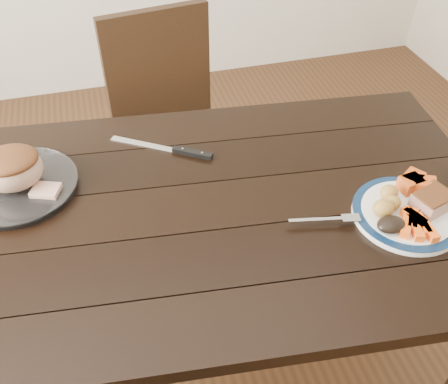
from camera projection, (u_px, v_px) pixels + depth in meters
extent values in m
plane|color=#472B16|center=(201.00, 357.00, 1.79)|extent=(4.00, 4.00, 0.00)
cube|color=black|center=(192.00, 212.00, 1.30)|extent=(1.69, 1.07, 0.04)
cube|color=black|center=(373.00, 194.00, 1.91)|extent=(0.07, 0.07, 0.71)
cube|color=black|center=(180.00, 147.00, 1.97)|extent=(0.48, 0.48, 0.04)
cube|color=black|center=(158.00, 67.00, 1.94)|extent=(0.42, 0.10, 0.46)
cube|color=black|center=(206.00, 157.00, 2.30)|extent=(0.04, 0.04, 0.43)
cube|color=black|center=(239.00, 206.00, 2.06)|extent=(0.04, 0.04, 0.43)
cube|color=black|center=(130.00, 177.00, 2.19)|extent=(0.04, 0.04, 0.43)
cube|color=black|center=(156.00, 232.00, 1.95)|extent=(0.04, 0.04, 0.43)
cylinder|color=white|center=(406.00, 214.00, 1.26)|extent=(0.27, 0.27, 0.02)
torus|color=#0C2340|center=(407.00, 212.00, 1.25)|extent=(0.27, 0.27, 0.02)
cylinder|color=white|center=(18.00, 187.00, 1.33)|extent=(0.31, 0.31, 0.02)
cube|color=tan|center=(432.00, 202.00, 1.24)|extent=(0.11, 0.09, 0.04)
ellipsoid|color=gold|center=(383.00, 208.00, 1.22)|extent=(0.05, 0.05, 0.04)
ellipsoid|color=gold|center=(389.00, 192.00, 1.27)|extent=(0.05, 0.04, 0.04)
ellipsoid|color=gold|center=(393.00, 203.00, 1.24)|extent=(0.04, 0.04, 0.04)
cube|color=#FF5F15|center=(406.00, 226.00, 1.19)|extent=(0.06, 0.07, 0.02)
cube|color=#FF5F15|center=(428.00, 230.00, 1.19)|extent=(0.02, 0.07, 0.02)
cube|color=#FF5F15|center=(417.00, 229.00, 1.19)|extent=(0.04, 0.07, 0.02)
cube|color=#FF5F15|center=(414.00, 220.00, 1.21)|extent=(0.04, 0.07, 0.02)
cube|color=#FF5F15|center=(414.00, 217.00, 1.22)|extent=(0.04, 0.07, 0.02)
cube|color=#FF5F15|center=(412.00, 220.00, 1.21)|extent=(0.06, 0.07, 0.02)
cube|color=#FF5F15|center=(422.00, 225.00, 1.20)|extent=(0.03, 0.07, 0.02)
cube|color=#EC561A|center=(424.00, 186.00, 1.29)|extent=(0.07, 0.06, 0.04)
cube|color=#EC561A|center=(411.00, 184.00, 1.29)|extent=(0.06, 0.05, 0.04)
cube|color=#EC561A|center=(413.00, 180.00, 1.31)|extent=(0.07, 0.07, 0.04)
ellipsoid|color=black|center=(391.00, 225.00, 1.19)|extent=(0.07, 0.05, 0.03)
cube|color=silver|center=(317.00, 220.00, 1.23)|extent=(0.14, 0.04, 0.00)
cube|color=silver|center=(351.00, 218.00, 1.23)|extent=(0.05, 0.03, 0.00)
ellipsoid|color=tan|center=(12.00, 170.00, 1.29)|extent=(0.16, 0.14, 0.10)
cube|color=tan|center=(46.00, 191.00, 1.30)|extent=(0.09, 0.08, 0.02)
cube|color=silver|center=(142.00, 144.00, 1.48)|extent=(0.18, 0.13, 0.00)
cube|color=black|center=(192.00, 153.00, 1.44)|extent=(0.11, 0.08, 0.01)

